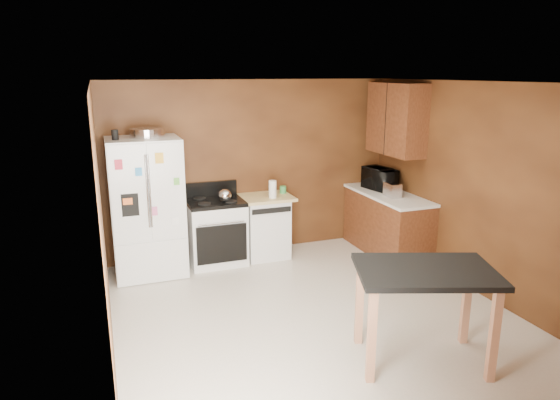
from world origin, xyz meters
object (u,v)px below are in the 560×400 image
pen_cup (115,135)px  paper_towel (273,189)px  kettle (225,196)px  island (425,283)px  green_canister (283,190)px  refrigerator (147,207)px  microwave (380,180)px  roasting_pan (147,133)px  dishwasher (265,226)px  toaster (393,190)px  gas_range (216,231)px

pen_cup → paper_towel: 2.20m
kettle → island: bearing=-69.5°
green_canister → kettle: bearing=-165.0°
refrigerator → microwave: bearing=-2.3°
roasting_pan → pen_cup: pen_cup is taller
pen_cup → microwave: pen_cup is taller
pen_cup → dishwasher: size_ratio=0.14×
paper_towel → refrigerator: bearing=178.3°
kettle → dishwasher: kettle is taller
kettle → refrigerator: refrigerator is taller
dishwasher → kettle: bearing=-165.2°
paper_towel → microwave: size_ratio=0.47×
kettle → dishwasher: bearing=14.8°
toaster → pen_cup: bearing=176.8°
roasting_pan → pen_cup: 0.42m
kettle → refrigerator: 1.02m
paper_towel → dishwasher: 0.58m
paper_towel → island: 2.99m
gas_range → green_canister: bearing=6.1°
paper_towel → refrigerator: size_ratio=0.14×
roasting_pan → refrigerator: 0.96m
pen_cup → gas_range: pen_cup is taller
toaster → gas_range: size_ratio=0.24×
gas_range → toaster: bearing=-15.3°
paper_towel → refrigerator: 1.71m
pen_cup → green_canister: (2.26, 0.25, -0.92)m
green_canister → refrigerator: (-1.94, -0.17, -0.04)m
kettle → gas_range: (-0.11, 0.14, -0.53)m
pen_cup → island: size_ratio=0.09×
paper_towel → toaster: paper_towel is taller
toaster → island: size_ratio=0.19×
roasting_pan → green_canister: size_ratio=4.31×
kettle → paper_towel: bearing=2.3°
kettle → toaster: (2.28, -0.51, 0.01)m
refrigerator → toaster: bearing=-10.2°
gas_range → dishwasher: gas_range is taller
microwave → dishwasher: size_ratio=0.59×
kettle → toaster: toaster is taller
kettle → refrigerator: size_ratio=0.10×
kettle → roasting_pan: bearing=172.2°
microwave → paper_towel: bearing=76.5°
pen_cup → dishwasher: bearing=4.9°
roasting_pan → toaster: 3.40m
pen_cup → microwave: size_ratio=0.23×
paper_towel → roasting_pan: bearing=176.5°
pen_cup → toaster: (3.62, -0.51, -0.86)m
paper_towel → gas_range: paper_towel is taller
refrigerator → island: (2.11, -3.01, -0.13)m
pen_cup → gas_range: size_ratio=0.11×
refrigerator → gas_range: 1.01m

